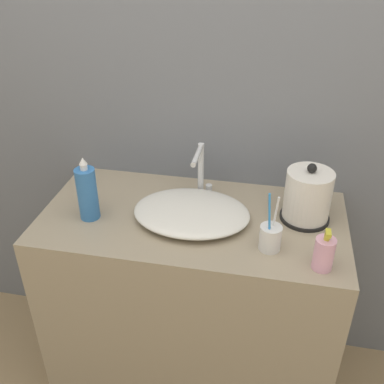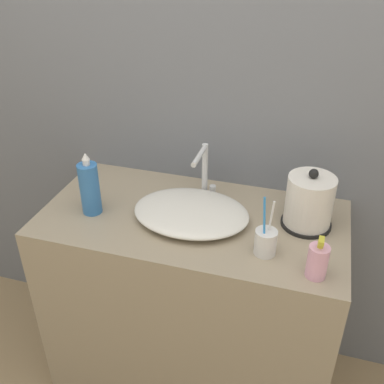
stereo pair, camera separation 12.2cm
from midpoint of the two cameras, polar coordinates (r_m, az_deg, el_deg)
wall_back at (r=1.62m, az=5.35°, el=16.79°), size 6.00×0.04×2.60m
vanity_counter at (r=1.83m, az=2.00°, el=-13.81°), size 1.06×0.54×0.82m
sink_basin at (r=1.54m, az=2.03°, el=-2.62°), size 0.40×0.31×0.05m
faucet at (r=1.62m, az=3.65°, el=2.91°), size 0.06×0.16×0.21m
electric_kettle at (r=1.54m, az=16.84°, el=-1.46°), size 0.17×0.17×0.21m
toothbrush_cup at (r=1.41m, az=11.81°, el=-6.23°), size 0.07×0.07×0.20m
lotion_bottle at (r=1.36m, az=18.18°, el=-8.41°), size 0.06×0.06×0.14m
shampoo_bottle at (r=1.57m, az=-10.71°, el=0.46°), size 0.07×0.07×0.23m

